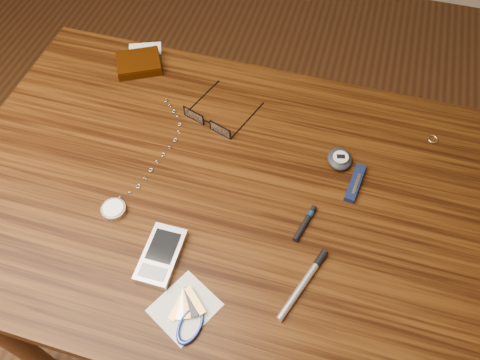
{
  "coord_description": "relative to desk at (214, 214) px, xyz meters",
  "views": [
    {
      "loc": [
        0.19,
        -0.46,
        1.49
      ],
      "look_at": [
        0.05,
        0.02,
        0.76
      ],
      "focal_mm": 35.0,
      "sensor_mm": 36.0,
      "label": 1
    }
  ],
  "objects": [
    {
      "name": "gold_ring",
      "position": [
        0.4,
        0.24,
        0.1
      ],
      "size": [
        0.03,
        0.03,
        0.0
      ],
      "primitive_type": "torus",
      "rotation": [
        0.0,
        0.0,
        0.32
      ],
      "color": "tan",
      "rests_on": "desk"
    },
    {
      "name": "pedometer",
      "position": [
        0.22,
        0.13,
        0.11
      ],
      "size": [
        0.06,
        0.06,
        0.02
      ],
      "color": "black",
      "rests_on": "desk"
    },
    {
      "name": "wallet_and_card",
      "position": [
        -0.26,
        0.27,
        0.11
      ],
      "size": [
        0.12,
        0.15,
        0.02
      ],
      "color": "black",
      "rests_on": "desk"
    },
    {
      "name": "pocket_watch",
      "position": [
        -0.15,
        -0.09,
        0.11
      ],
      "size": [
        0.08,
        0.31,
        0.01
      ],
      "color": "silver",
      "rests_on": "desk"
    },
    {
      "name": "pda_phone",
      "position": [
        -0.04,
        -0.16,
        0.11
      ],
      "size": [
        0.06,
        0.11,
        0.02
      ],
      "color": "silver",
      "rests_on": "desk"
    },
    {
      "name": "desk",
      "position": [
        0.0,
        0.0,
        0.0
      ],
      "size": [
        1.0,
        0.7,
        0.75
      ],
      "color": "#341B08",
      "rests_on": "ground"
    },
    {
      "name": "pocket_knife",
      "position": [
        0.26,
        0.08,
        0.11
      ],
      "size": [
        0.03,
        0.09,
        0.01
      ],
      "color": "#0D1735",
      "rests_on": "desk"
    },
    {
      "name": "silver_pen",
      "position": [
        0.21,
        -0.13,
        0.11
      ],
      "size": [
        0.06,
        0.14,
        0.01
      ],
      "color": "silver",
      "rests_on": "desk"
    },
    {
      "name": "black_blue_pen",
      "position": [
        0.19,
        -0.03,
        0.11
      ],
      "size": [
        0.03,
        0.08,
        0.01
      ],
      "color": "black",
      "rests_on": "desk"
    },
    {
      "name": "notepad_keys",
      "position": [
        0.04,
        -0.25,
        0.11
      ],
      "size": [
        0.12,
        0.12,
        0.01
      ],
      "color": "silver",
      "rests_on": "desk"
    },
    {
      "name": "ground",
      "position": [
        0.0,
        0.0,
        -0.65
      ],
      "size": [
        3.8,
        3.8,
        0.0
      ],
      "primitive_type": "plane",
      "color": "#472814",
      "rests_on": "ground"
    },
    {
      "name": "eyeglasses",
      "position": [
        -0.05,
        0.15,
        0.11
      ],
      "size": [
        0.15,
        0.16,
        0.03
      ],
      "color": "black",
      "rests_on": "desk"
    }
  ]
}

